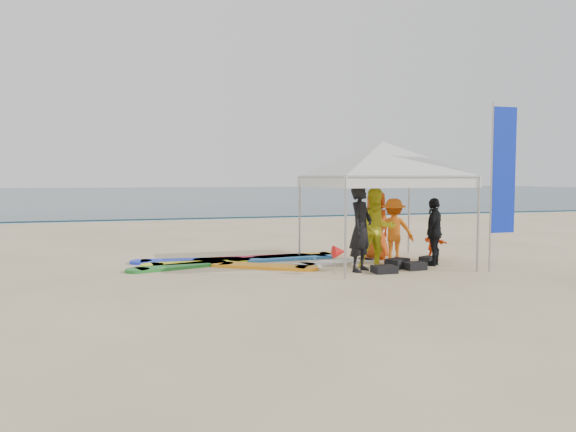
% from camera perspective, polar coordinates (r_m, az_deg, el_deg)
% --- Properties ---
extents(ground, '(120.00, 120.00, 0.00)m').
position_cam_1_polar(ground, '(11.01, 5.42, -7.12)').
color(ground, beige).
rests_on(ground, ground).
extents(ocean, '(160.00, 84.00, 0.08)m').
position_cam_1_polar(ocean, '(70.18, -13.02, 2.20)').
color(ocean, '#0C2633').
rests_on(ocean, ground).
extents(shoreline_foam, '(160.00, 1.20, 0.01)m').
position_cam_1_polar(shoreline_foam, '(28.59, -8.19, -0.29)').
color(shoreline_foam, silver).
rests_on(shoreline_foam, ground).
extents(person_black_a, '(0.84, 0.82, 1.96)m').
position_cam_1_polar(person_black_a, '(12.65, 7.42, -1.21)').
color(person_black_a, black).
rests_on(person_black_a, ground).
extents(person_yellow, '(0.97, 0.79, 1.85)m').
position_cam_1_polar(person_yellow, '(13.14, 9.00, -1.26)').
color(person_yellow, yellow).
rests_on(person_yellow, ground).
extents(person_orange_a, '(1.14, 0.84, 1.58)m').
position_cam_1_polar(person_orange_a, '(14.20, 10.67, -1.43)').
color(person_orange_a, orange).
rests_on(person_orange_a, ground).
extents(person_black_b, '(0.95, 0.95, 1.62)m').
position_cam_1_polar(person_black_b, '(13.86, 14.62, -1.55)').
color(person_black_b, black).
rests_on(person_black_b, ground).
extents(person_orange_b, '(0.98, 0.77, 1.77)m').
position_cam_1_polar(person_orange_b, '(14.47, 8.95, -0.95)').
color(person_orange_b, '#C74911').
rests_on(person_orange_b, ground).
extents(person_seated, '(0.38, 0.84, 0.88)m').
position_cam_1_polar(person_seated, '(14.76, 14.53, -2.67)').
color(person_seated, '#FF5F16').
rests_on(person_seated, ground).
extents(canopy_tent, '(4.50, 4.50, 3.40)m').
position_cam_1_polar(canopy_tent, '(13.77, 9.60, 7.44)').
color(canopy_tent, '#A5A5A8').
rests_on(canopy_tent, ground).
extents(feather_flag, '(0.63, 0.04, 3.78)m').
position_cam_1_polar(feather_flag, '(13.45, 20.96, 4.19)').
color(feather_flag, '#A5A5A8').
rests_on(feather_flag, ground).
extents(marker_pennant, '(0.28, 0.28, 0.64)m').
position_cam_1_polar(marker_pennant, '(12.23, 5.25, -3.65)').
color(marker_pennant, '#A5A5A8').
rests_on(marker_pennant, ground).
extents(gear_pile, '(2.00, 1.18, 0.22)m').
position_cam_1_polar(gear_pile, '(13.21, 11.56, -4.90)').
color(gear_pile, black).
rests_on(gear_pile, ground).
extents(surfboard_spread, '(5.78, 2.57, 0.07)m').
position_cam_1_polar(surfboard_spread, '(13.95, -3.94, -4.60)').
color(surfboard_spread, '#C0163A').
rests_on(surfboard_spread, ground).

